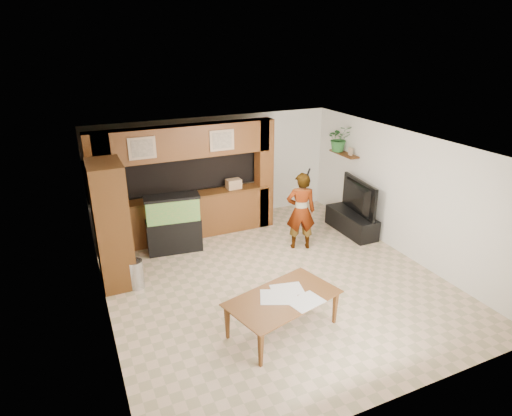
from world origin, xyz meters
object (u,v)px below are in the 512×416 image
aquarium (174,224)px  dining_table (284,315)px  television (354,197)px  pantry_cabinet (112,225)px  person (301,211)px

aquarium → dining_table: (0.87, -3.41, -0.31)m
aquarium → television: (4.05, -0.77, 0.26)m
aquarium → television: bearing=-4.0°
pantry_cabinet → aquarium: bearing=31.2°
pantry_cabinet → person: bearing=-2.8°
person → television: bearing=-151.4°
television → person: (-1.51, -0.20, -0.02)m
pantry_cabinet → aquarium: size_ratio=1.84×
aquarium → pantry_cabinet: bearing=-142.0°
pantry_cabinet → television: size_ratio=1.69×
television → person: person is taller
aquarium → dining_table: 3.53m
aquarium → television: size_ratio=0.92×
pantry_cabinet → television: bearing=0.1°
dining_table → pantry_cabinet: bearing=114.4°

